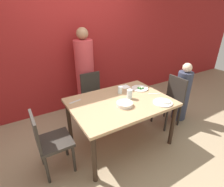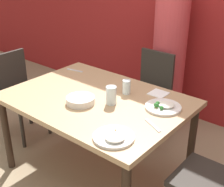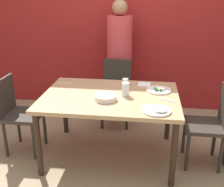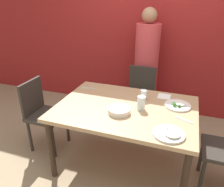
{
  "view_description": "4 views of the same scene",
  "coord_description": "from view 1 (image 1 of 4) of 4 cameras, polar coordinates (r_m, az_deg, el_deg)",
  "views": [
    {
      "loc": [
        -1.23,
        -1.83,
        1.92
      ],
      "look_at": [
        -0.1,
        0.07,
        0.84
      ],
      "focal_mm": 28.0,
      "sensor_mm": 36.0,
      "label": 1
    },
    {
      "loc": [
        1.52,
        -1.63,
        1.82
      ],
      "look_at": [
        0.13,
        0.04,
        0.79
      ],
      "focal_mm": 50.0,
      "sensor_mm": 36.0,
      "label": 2
    },
    {
      "loc": [
        0.38,
        -2.71,
        1.8
      ],
      "look_at": [
        0.01,
        0.02,
        0.74
      ],
      "focal_mm": 45.0,
      "sensor_mm": 36.0,
      "label": 3
    },
    {
      "loc": [
        0.53,
        -1.93,
        1.79
      ],
      "look_at": [
        -0.14,
        -0.03,
        0.87
      ],
      "focal_mm": 35.0,
      "sensor_mm": 36.0,
      "label": 4
    }
  ],
  "objects": [
    {
      "name": "spoon_steel",
      "position": [
        2.54,
        -11.96,
        -2.55
      ],
      "size": [
        0.18,
        0.06,
        0.01
      ],
      "color": "silver",
      "rests_on": "dining_table"
    },
    {
      "name": "chair_adult_spot",
      "position": [
        3.26,
        -6.03,
        -0.31
      ],
      "size": [
        0.4,
        0.4,
        0.87
      ],
      "color": "#2D2823",
      "rests_on": "ground_plane"
    },
    {
      "name": "plate_rice_child",
      "position": [
        2.91,
        9.07,
        1.77
      ],
      "size": [
        0.27,
        0.27,
        0.06
      ],
      "color": "white",
      "rests_on": "dining_table"
    },
    {
      "name": "ground_plane",
      "position": [
        2.92,
        2.46,
        -15.14
      ],
      "size": [
        10.0,
        10.0,
        0.0
      ],
      "primitive_type": "plane",
      "color": "#998466"
    },
    {
      "name": "napkin_folded",
      "position": [
        2.96,
        4.28,
        2.23
      ],
      "size": [
        0.14,
        0.14,
        0.01
      ],
      "color": "white",
      "rests_on": "dining_table"
    },
    {
      "name": "chair_empty_left",
      "position": [
        2.31,
        -19.93,
        -14.29
      ],
      "size": [
        0.4,
        0.4,
        0.87
      ],
      "rotation": [
        0.0,
        0.0,
        1.57
      ],
      "color": "#2D2823",
      "rests_on": "ground_plane"
    },
    {
      "name": "fork_steel",
      "position": [
        2.79,
        13.6,
        -0.04
      ],
      "size": [
        0.17,
        0.1,
        0.01
      ],
      "color": "silver",
      "rests_on": "dining_table"
    },
    {
      "name": "wall_back",
      "position": [
        3.57,
        -10.72,
        16.34
      ],
      "size": [
        10.0,
        0.06,
        2.7
      ],
      "color": "maroon",
      "rests_on": "ground_plane"
    },
    {
      "name": "dining_table",
      "position": [
        2.54,
        2.73,
        -3.91
      ],
      "size": [
        1.42,
        1.02,
        0.73
      ],
      "color": "tan",
      "rests_on": "ground_plane"
    },
    {
      "name": "chair_child_spot",
      "position": [
        3.24,
        18.51,
        -1.78
      ],
      "size": [
        0.4,
        0.4,
        0.87
      ],
      "rotation": [
        0.0,
        0.0,
        -1.57
      ],
      "color": "#2D2823",
      "rests_on": "ground_plane"
    },
    {
      "name": "person_adult",
      "position": [
        3.45,
        -8.75,
        5.91
      ],
      "size": [
        0.35,
        0.35,
        1.64
      ],
      "color": "#C63D42",
      "rests_on": "ground_plane"
    },
    {
      "name": "glass_water_short",
      "position": [
        2.55,
        5.75,
        -0.19
      ],
      "size": [
        0.08,
        0.08,
        0.14
      ],
      "color": "silver",
      "rests_on": "dining_table"
    },
    {
      "name": "glass_water_tall",
      "position": [
        2.71,
        2.64,
        1.22
      ],
      "size": [
        0.07,
        0.07,
        0.12
      ],
      "color": "silver",
      "rests_on": "dining_table"
    },
    {
      "name": "person_child",
      "position": [
        3.46,
        21.92,
        -0.31
      ],
      "size": [
        0.26,
        0.26,
        1.09
      ],
      "color": "#33384C",
      "rests_on": "ground_plane"
    },
    {
      "name": "bowl_curry",
      "position": [
        2.37,
        4.15,
        -3.45
      ],
      "size": [
        0.22,
        0.22,
        0.05
      ],
      "color": "silver",
      "rests_on": "dining_table"
    },
    {
      "name": "plate_rice_adult",
      "position": [
        2.54,
        16.49,
        -2.74
      ],
      "size": [
        0.27,
        0.27,
        0.05
      ],
      "color": "white",
      "rests_on": "dining_table"
    }
  ]
}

